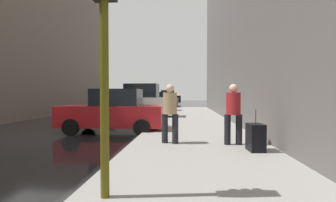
{
  "coord_description": "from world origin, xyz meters",
  "views": [
    {
      "loc": [
        5.6,
        -9.27,
        1.57
      ],
      "look_at": [
        4.77,
        3.34,
        1.25
      ],
      "focal_mm": 28.0,
      "sensor_mm": 36.0,
      "label": 1
    }
  ],
  "objects_px": {
    "parked_white_van": "(140,103)",
    "parked_black_suv": "(167,98)",
    "pedestrian_in_red_jacket": "(233,111)",
    "rolling_suitcase": "(256,137)",
    "parked_red_hatchback": "(114,112)",
    "parked_blue_sedan": "(159,101)",
    "parked_gray_coupe": "(163,100)",
    "fire_hydrant": "(160,118)",
    "parked_silver_sedan": "(152,102)",
    "pedestrian_in_tan_coat": "(170,110)",
    "traffic_light": "(104,7)"
  },
  "relations": [
    {
      "from": "parked_gray_coupe",
      "to": "fire_hydrant",
      "type": "bearing_deg",
      "value": -85.57
    },
    {
      "from": "parked_blue_sedan",
      "to": "rolling_suitcase",
      "type": "height_order",
      "value": "parked_blue_sedan"
    },
    {
      "from": "parked_white_van",
      "to": "rolling_suitcase",
      "type": "xyz_separation_m",
      "value": [
        4.72,
        -10.17,
        -0.54
      ]
    },
    {
      "from": "parked_silver_sedan",
      "to": "parked_gray_coupe",
      "type": "xyz_separation_m",
      "value": [
        0.0,
        11.85,
        0.0
      ]
    },
    {
      "from": "parked_gray_coupe",
      "to": "rolling_suitcase",
      "type": "distance_m",
      "value": 28.9
    },
    {
      "from": "traffic_light",
      "to": "pedestrian_in_tan_coat",
      "type": "bearing_deg",
      "value": 80.7
    },
    {
      "from": "parked_gray_coupe",
      "to": "fire_hydrant",
      "type": "relative_size",
      "value": 5.98
    },
    {
      "from": "parked_silver_sedan",
      "to": "pedestrian_in_red_jacket",
      "type": "xyz_separation_m",
      "value": [
        4.31,
        -15.86,
        0.26
      ]
    },
    {
      "from": "traffic_light",
      "to": "pedestrian_in_red_jacket",
      "type": "bearing_deg",
      "value": 58.08
    },
    {
      "from": "parked_white_van",
      "to": "parked_black_suv",
      "type": "distance_m",
      "value": 25.18
    },
    {
      "from": "parked_black_suv",
      "to": "pedestrian_in_red_jacket",
      "type": "bearing_deg",
      "value": -82.89
    },
    {
      "from": "rolling_suitcase",
      "to": "traffic_light",
      "type": "bearing_deg",
      "value": -132.31
    },
    {
      "from": "parked_gray_coupe",
      "to": "pedestrian_in_tan_coat",
      "type": "distance_m",
      "value": 27.73
    },
    {
      "from": "parked_black_suv",
      "to": "traffic_light",
      "type": "relative_size",
      "value": 1.28
    },
    {
      "from": "parked_blue_sedan",
      "to": "parked_gray_coupe",
      "type": "relative_size",
      "value": 1.01
    },
    {
      "from": "parked_blue_sedan",
      "to": "parked_silver_sedan",
      "type": "bearing_deg",
      "value": -90.0
    },
    {
      "from": "parked_red_hatchback",
      "to": "fire_hydrant",
      "type": "xyz_separation_m",
      "value": [
        1.8,
        1.27,
        -0.35
      ]
    },
    {
      "from": "pedestrian_in_red_jacket",
      "to": "parked_silver_sedan",
      "type": "bearing_deg",
      "value": 105.2
    },
    {
      "from": "parked_black_suv",
      "to": "fire_hydrant",
      "type": "xyz_separation_m",
      "value": [
        1.8,
        -30.13,
        -0.54
      ]
    },
    {
      "from": "parked_white_van",
      "to": "parked_silver_sedan",
      "type": "xyz_separation_m",
      "value": [
        0.0,
        6.48,
        -0.18
      ]
    },
    {
      "from": "parked_blue_sedan",
      "to": "pedestrian_in_red_jacket",
      "type": "distance_m",
      "value": 22.2
    },
    {
      "from": "parked_gray_coupe",
      "to": "pedestrian_in_tan_coat",
      "type": "bearing_deg",
      "value": -84.79
    },
    {
      "from": "parked_silver_sedan",
      "to": "rolling_suitcase",
      "type": "distance_m",
      "value": 17.31
    },
    {
      "from": "parked_gray_coupe",
      "to": "parked_white_van",
      "type": "bearing_deg",
      "value": -90.0
    },
    {
      "from": "parked_black_suv",
      "to": "rolling_suitcase",
      "type": "bearing_deg",
      "value": -82.4
    },
    {
      "from": "traffic_light",
      "to": "pedestrian_in_red_jacket",
      "type": "xyz_separation_m",
      "value": [
        2.45,
        3.94,
        -1.65
      ]
    },
    {
      "from": "parked_white_van",
      "to": "parked_gray_coupe",
      "type": "xyz_separation_m",
      "value": [
        0.0,
        18.34,
        -0.18
      ]
    },
    {
      "from": "parked_blue_sedan",
      "to": "parked_white_van",
      "type": "bearing_deg",
      "value": -90.0
    },
    {
      "from": "parked_black_suv",
      "to": "fire_hydrant",
      "type": "bearing_deg",
      "value": -86.57
    },
    {
      "from": "parked_red_hatchback",
      "to": "pedestrian_in_tan_coat",
      "type": "xyz_separation_m",
      "value": [
        2.52,
        -3.06,
        0.26
      ]
    },
    {
      "from": "parked_blue_sedan",
      "to": "parked_gray_coupe",
      "type": "height_order",
      "value": "same"
    },
    {
      "from": "parked_silver_sedan",
      "to": "parked_blue_sedan",
      "type": "height_order",
      "value": "same"
    },
    {
      "from": "parked_blue_sedan",
      "to": "parked_gray_coupe",
      "type": "bearing_deg",
      "value": 90.0
    },
    {
      "from": "parked_blue_sedan",
      "to": "pedestrian_in_red_jacket",
      "type": "relative_size",
      "value": 2.48
    },
    {
      "from": "parked_black_suv",
      "to": "rolling_suitcase",
      "type": "distance_m",
      "value": 35.67
    },
    {
      "from": "parked_red_hatchback",
      "to": "parked_blue_sedan",
      "type": "xyz_separation_m",
      "value": [
        -0.0,
        18.61,
        0.0
      ]
    },
    {
      "from": "parked_silver_sedan",
      "to": "fire_hydrant",
      "type": "relative_size",
      "value": 6.01
    },
    {
      "from": "parked_red_hatchback",
      "to": "parked_silver_sedan",
      "type": "height_order",
      "value": "same"
    },
    {
      "from": "parked_red_hatchback",
      "to": "rolling_suitcase",
      "type": "relative_size",
      "value": 4.06
    },
    {
      "from": "parked_red_hatchback",
      "to": "parked_black_suv",
      "type": "height_order",
      "value": "parked_black_suv"
    },
    {
      "from": "parked_silver_sedan",
      "to": "rolling_suitcase",
      "type": "bearing_deg",
      "value": -74.18
    },
    {
      "from": "parked_white_van",
      "to": "parked_black_suv",
      "type": "bearing_deg",
      "value": 90.0
    },
    {
      "from": "parked_black_suv",
      "to": "rolling_suitcase",
      "type": "relative_size",
      "value": 4.44
    },
    {
      "from": "parked_gray_coupe",
      "to": "fire_hydrant",
      "type": "xyz_separation_m",
      "value": [
        1.8,
        -23.28,
        -0.35
      ]
    },
    {
      "from": "parked_red_hatchback",
      "to": "rolling_suitcase",
      "type": "height_order",
      "value": "parked_red_hatchback"
    },
    {
      "from": "parked_white_van",
      "to": "fire_hydrant",
      "type": "relative_size",
      "value": 6.61
    },
    {
      "from": "parked_gray_coupe",
      "to": "traffic_light",
      "type": "relative_size",
      "value": 1.17
    },
    {
      "from": "traffic_light",
      "to": "rolling_suitcase",
      "type": "height_order",
      "value": "traffic_light"
    },
    {
      "from": "pedestrian_in_red_jacket",
      "to": "rolling_suitcase",
      "type": "xyz_separation_m",
      "value": [
        0.41,
        -0.79,
        -0.61
      ]
    },
    {
      "from": "parked_silver_sedan",
      "to": "parked_gray_coupe",
      "type": "relative_size",
      "value": 1.01
    }
  ]
}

